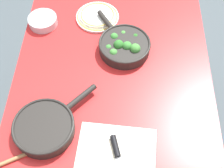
{
  "coord_description": "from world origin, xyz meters",
  "views": [
    {
      "loc": [
        -0.74,
        -0.03,
        1.84
      ],
      "look_at": [
        0.0,
        0.0,
        0.74
      ],
      "focal_mm": 50.0,
      "sensor_mm": 36.0,
      "label": 1
    }
  ],
  "objects_px": {
    "skillet_broccoli": "(124,46)",
    "skillet_eggs": "(45,127)",
    "grater_knife": "(119,162)",
    "dinner_plate_stack": "(97,16)",
    "prep_bowl_steel": "(43,21)",
    "wooden_spoon": "(22,156)"
  },
  "relations": [
    {
      "from": "skillet_broccoli",
      "to": "skillet_eggs",
      "type": "distance_m",
      "value": 0.52
    },
    {
      "from": "skillet_eggs",
      "to": "wooden_spoon",
      "type": "height_order",
      "value": "skillet_eggs"
    },
    {
      "from": "skillet_broccoli",
      "to": "wooden_spoon",
      "type": "height_order",
      "value": "skillet_broccoli"
    },
    {
      "from": "grater_knife",
      "to": "skillet_eggs",
      "type": "bearing_deg",
      "value": -127.6
    },
    {
      "from": "dinner_plate_stack",
      "to": "prep_bowl_steel",
      "type": "distance_m",
      "value": 0.27
    },
    {
      "from": "prep_bowl_steel",
      "to": "dinner_plate_stack",
      "type": "bearing_deg",
      "value": -78.78
    },
    {
      "from": "skillet_broccoli",
      "to": "wooden_spoon",
      "type": "bearing_deg",
      "value": 113.58
    },
    {
      "from": "skillet_eggs",
      "to": "grater_knife",
      "type": "distance_m",
      "value": 0.31
    },
    {
      "from": "wooden_spoon",
      "to": "prep_bowl_steel",
      "type": "height_order",
      "value": "prep_bowl_steel"
    },
    {
      "from": "skillet_eggs",
      "to": "skillet_broccoli",
      "type": "bearing_deg",
      "value": 7.89
    },
    {
      "from": "grater_knife",
      "to": "prep_bowl_steel",
      "type": "xyz_separation_m",
      "value": [
        0.7,
        0.4,
        0.01
      ]
    },
    {
      "from": "skillet_broccoli",
      "to": "prep_bowl_steel",
      "type": "xyz_separation_m",
      "value": [
        0.16,
        0.4,
        -0.01
      ]
    },
    {
      "from": "grater_knife",
      "to": "prep_bowl_steel",
      "type": "distance_m",
      "value": 0.8
    },
    {
      "from": "wooden_spoon",
      "to": "grater_knife",
      "type": "relative_size",
      "value": 1.09
    },
    {
      "from": "dinner_plate_stack",
      "to": "skillet_broccoli",
      "type": "bearing_deg",
      "value": -146.53
    },
    {
      "from": "wooden_spoon",
      "to": "dinner_plate_stack",
      "type": "xyz_separation_m",
      "value": [
        0.74,
        -0.23,
        0.0
      ]
    },
    {
      "from": "skillet_eggs",
      "to": "grater_knife",
      "type": "height_order",
      "value": "skillet_eggs"
    },
    {
      "from": "skillet_eggs",
      "to": "dinner_plate_stack",
      "type": "distance_m",
      "value": 0.65
    },
    {
      "from": "grater_knife",
      "to": "dinner_plate_stack",
      "type": "height_order",
      "value": "dinner_plate_stack"
    },
    {
      "from": "grater_knife",
      "to": "dinner_plate_stack",
      "type": "relative_size",
      "value": 1.35
    },
    {
      "from": "grater_knife",
      "to": "skillet_broccoli",
      "type": "bearing_deg",
      "value": 163.87
    },
    {
      "from": "wooden_spoon",
      "to": "skillet_eggs",
      "type": "bearing_deg",
      "value": 29.97
    }
  ]
}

